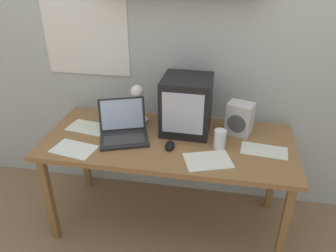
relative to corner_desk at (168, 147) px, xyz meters
name	(u,v)px	position (x,y,z in m)	size (l,w,h in m)	color
ground_plane	(168,220)	(0.00, 0.00, -0.66)	(12.00, 12.00, 0.00)	#947152
back_wall	(179,33)	(0.00, 0.44, 0.66)	(5.60, 0.24, 2.60)	silver
corner_desk	(168,147)	(0.00, 0.00, 0.00)	(1.64, 0.72, 0.72)	olive
crt_monitor	(186,105)	(0.10, 0.15, 0.25)	(0.33, 0.33, 0.38)	black
laptop	(123,128)	(-0.30, -0.01, 0.12)	(0.39, 0.37, 0.23)	#232326
desk_lamp	(138,98)	(-0.24, 0.18, 0.26)	(0.11, 0.15, 0.30)	white
juice_glass	(220,140)	(0.34, -0.04, 0.12)	(0.08, 0.08, 0.12)	white
space_heater	(240,119)	(0.45, 0.17, 0.17)	(0.19, 0.17, 0.22)	silver
computer_mouse	(170,146)	(0.03, -0.10, 0.08)	(0.06, 0.11, 0.03)	black
loose_paper_near_monitor	(74,149)	(-0.56, -0.23, 0.06)	(0.29, 0.22, 0.00)	white
printed_handout	(89,128)	(-0.57, 0.06, 0.06)	(0.32, 0.22, 0.00)	white
open_notebook	(208,160)	(0.28, -0.20, 0.06)	(0.32, 0.27, 0.00)	silver
loose_paper_near_laptop	(264,151)	(0.61, -0.03, 0.06)	(0.30, 0.18, 0.00)	silver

